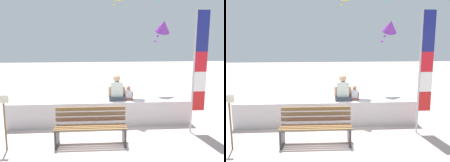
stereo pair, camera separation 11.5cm
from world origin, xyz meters
TOP-DOWN VIEW (x-y plane):
  - ground_plane at (0.00, 0.00)m, footprint 40.00×40.00m
  - seawall_ledge at (0.00, 0.96)m, footprint 5.48×0.62m
  - park_bench at (-0.32, -0.42)m, footprint 1.79×0.63m
  - person_adult at (0.48, 1.00)m, footprint 0.52×0.38m
  - person_child at (0.84, 1.00)m, footprint 0.28×0.21m
  - flag_banner at (2.60, 0.11)m, footprint 0.39×0.05m
  - kite_purple at (2.35, 2.70)m, footprint 0.65×0.73m
  - sign_post at (-2.31, -0.65)m, footprint 0.24×0.04m

SIDE VIEW (x-z plane):
  - ground_plane at x=0.00m, z-range 0.00..0.00m
  - seawall_ledge at x=0.00m, z-range 0.00..0.74m
  - park_bench at x=-0.32m, z-range -0.02..0.87m
  - sign_post at x=-2.31m, z-range 0.12..1.45m
  - person_child at x=0.84m, z-range 0.69..1.12m
  - person_adult at x=0.48m, z-range 0.65..1.44m
  - flag_banner at x=2.60m, z-range 0.20..3.54m
  - kite_purple at x=2.35m, z-range 2.58..3.47m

